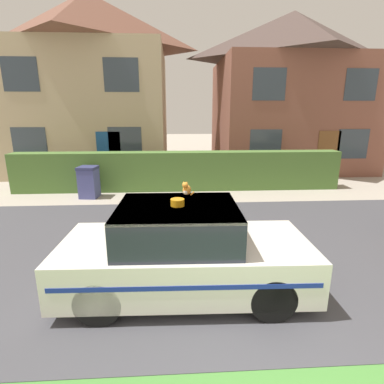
{
  "coord_description": "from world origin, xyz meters",
  "views": [
    {
      "loc": [
        -1.0,
        -1.47,
        2.89
      ],
      "look_at": [
        -0.59,
        5.4,
        1.05
      ],
      "focal_mm": 28.0,
      "sensor_mm": 36.0,
      "label": 1
    }
  ],
  "objects_px": {
    "police_car": "(184,252)",
    "house_left": "(93,84)",
    "wheelie_bin": "(89,182)",
    "house_right": "(289,92)",
    "cat": "(187,189)"
  },
  "relations": [
    {
      "from": "police_car",
      "to": "cat",
      "type": "xyz_separation_m",
      "value": [
        0.06,
        0.21,
        0.99
      ]
    },
    {
      "from": "house_left",
      "to": "wheelie_bin",
      "type": "relative_size",
      "value": 7.64
    },
    {
      "from": "cat",
      "to": "wheelie_bin",
      "type": "bearing_deg",
      "value": -131.03
    },
    {
      "from": "police_car",
      "to": "house_left",
      "type": "xyz_separation_m",
      "value": [
        -4.18,
        11.81,
        3.56
      ]
    },
    {
      "from": "house_left",
      "to": "house_right",
      "type": "bearing_deg",
      "value": -1.34
    },
    {
      "from": "house_left",
      "to": "wheelie_bin",
      "type": "bearing_deg",
      "value": -79.69
    },
    {
      "from": "house_left",
      "to": "cat",
      "type": "bearing_deg",
      "value": -69.94
    },
    {
      "from": "house_left",
      "to": "house_right",
      "type": "xyz_separation_m",
      "value": [
        10.02,
        -0.24,
        -0.36
      ]
    },
    {
      "from": "house_right",
      "to": "wheelie_bin",
      "type": "distance_m",
      "value": 11.12
    },
    {
      "from": "police_car",
      "to": "house_right",
      "type": "height_order",
      "value": "house_right"
    },
    {
      "from": "house_left",
      "to": "wheelie_bin",
      "type": "xyz_separation_m",
      "value": [
        1.08,
        -5.93,
        -3.72
      ]
    },
    {
      "from": "police_car",
      "to": "wheelie_bin",
      "type": "bearing_deg",
      "value": 119.17
    },
    {
      "from": "police_car",
      "to": "house_right",
      "type": "bearing_deg",
      "value": 64.62
    },
    {
      "from": "house_left",
      "to": "wheelie_bin",
      "type": "distance_m",
      "value": 7.08
    },
    {
      "from": "police_car",
      "to": "house_left",
      "type": "distance_m",
      "value": 13.03
    }
  ]
}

